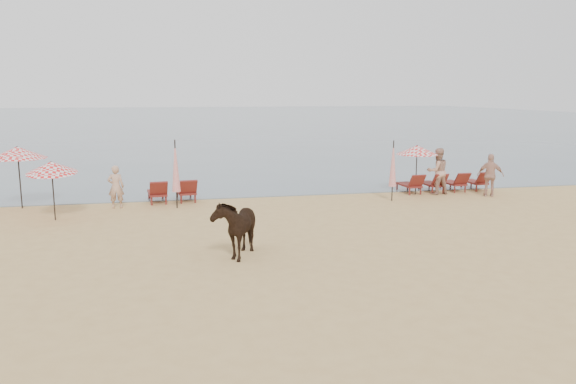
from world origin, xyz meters
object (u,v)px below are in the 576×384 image
umbrella_closed_right (393,164)px  cow (236,226)px  lounger_cluster_right (445,182)px  umbrella_open_left_b (51,167)px  beachgoer_right_b (490,175)px  umbrella_open_left_a (18,153)px  umbrella_closed_left (176,166)px  umbrella_open_right (417,150)px  beachgoer_left (116,187)px  beachgoer_right_a (438,171)px  lounger_cluster_left (172,191)px

umbrella_closed_right → cow: (-6.98, -6.26, -0.70)m
lounger_cluster_right → umbrella_open_left_b: umbrella_open_left_b is taller
lounger_cluster_right → beachgoer_right_b: 1.97m
umbrella_open_left_a → umbrella_closed_left: bearing=-16.9°
umbrella_closed_right → beachgoer_right_b: size_ratio=1.36×
umbrella_open_right → beachgoer_right_b: size_ratio=1.18×
beachgoer_left → beachgoer_right_b: (15.02, -0.69, 0.08)m
umbrella_open_left_a → beachgoer_right_a: (16.59, -0.44, -1.11)m
beachgoer_left → beachgoer_right_b: beachgoer_right_b is taller
umbrella_closed_left → umbrella_closed_right: (8.45, -0.34, -0.09)m
umbrella_open_left_b → umbrella_closed_right: umbrella_closed_right is taller
lounger_cluster_left → beachgoer_left: bearing=-166.2°
lounger_cluster_right → umbrella_open_left_a: umbrella_open_left_a is taller
lounger_cluster_right → umbrella_closed_right: (-3.04, -1.48, 1.07)m
lounger_cluster_right → umbrella_open_right: size_ratio=1.85×
umbrella_closed_left → umbrella_closed_right: umbrella_closed_left is taller
lounger_cluster_left → beachgoer_right_a: size_ratio=1.00×
cow → beachgoer_left: 7.94m
umbrella_open_right → cow: size_ratio=1.12×
lounger_cluster_left → beachgoer_right_a: 11.09m
lounger_cluster_left → beachgoer_right_b: bearing=-12.6°
umbrella_open_left_a → umbrella_open_left_b: umbrella_open_left_a is taller
umbrella_closed_right → beachgoer_left: bearing=175.8°
umbrella_open_left_a → umbrella_closed_left: umbrella_closed_left is taller
umbrella_open_left_a → cow: bearing=-52.8°
umbrella_open_right → umbrella_closed_left: bearing=178.4°
beachgoer_left → umbrella_closed_right: bearing=176.3°
umbrella_closed_left → lounger_cluster_left: bearing=97.7°
umbrella_open_left_b → lounger_cluster_right: bearing=27.5°
beachgoer_right_b → beachgoer_left: bearing=25.2°
umbrella_closed_right → beachgoer_right_b: bearing=1.3°
umbrella_open_left_b → umbrella_open_left_a: bearing=143.4°
lounger_cluster_left → cow: 7.97m
umbrella_closed_right → beachgoer_right_b: (4.37, 0.10, -0.60)m
beachgoer_right_a → umbrella_closed_left: bearing=0.9°
umbrella_closed_left → cow: bearing=-77.5°
umbrella_open_right → umbrella_closed_right: 1.97m
cow → beachgoer_left: (-3.68, 7.04, 0.02)m
umbrella_open_right → beachgoer_left: umbrella_open_right is taller
beachgoer_right_b → umbrella_open_left_b: bearing=31.0°
umbrella_open_left_a → beachgoer_right_b: umbrella_open_left_a is taller
umbrella_open_left_a → beachgoer_left: size_ratio=1.44×
umbrella_closed_right → cow: size_ratio=1.29×
umbrella_closed_right → beachgoer_left: 10.71m
cow → lounger_cluster_left: bearing=124.2°
umbrella_open_right → cow: (-8.52, -7.42, -1.10)m
umbrella_open_left_a → lounger_cluster_right: bearing=-5.6°
umbrella_closed_left → beachgoer_right_b: 12.83m
umbrella_open_right → lounger_cluster_left: bearing=171.7°
lounger_cluster_left → beachgoer_right_b: size_ratio=1.11×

